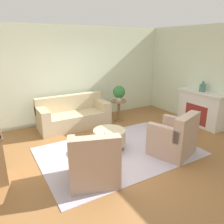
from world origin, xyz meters
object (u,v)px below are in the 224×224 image
(ottoman_table, at_px, (109,137))
(potted_plant_on_side_table, at_px, (119,92))
(armchair_right, at_px, (174,139))
(armchair_left, at_px, (93,163))
(vase_mantel_near, at_px, (203,88))
(couch, at_px, (73,116))
(side_table, at_px, (119,107))

(ottoman_table, distance_m, potted_plant_on_side_table, 2.01)
(armchair_right, height_order, ottoman_table, armchair_right)
(armchair_left, height_order, armchair_right, same)
(armchair_left, xyz_separation_m, vase_mantel_near, (3.84, 0.90, 0.75))
(armchair_right, xyz_separation_m, potted_plant_on_side_table, (0.13, 2.42, 0.53))
(couch, height_order, ottoman_table, couch)
(couch, xyz_separation_m, armchair_right, (1.25, -2.67, 0.05))
(ottoman_table, distance_m, vase_mantel_near, 3.11)
(armchair_right, distance_m, vase_mantel_near, 2.26)
(armchair_right, xyz_separation_m, ottoman_table, (-1.07, 0.92, -0.07))
(armchair_left, bearing_deg, couch, 76.08)
(potted_plant_on_side_table, bearing_deg, ottoman_table, -128.55)
(couch, xyz_separation_m, vase_mantel_near, (3.18, -1.77, 0.80))
(couch, xyz_separation_m, potted_plant_on_side_table, (1.38, -0.25, 0.57))
(couch, relative_size, armchair_left, 1.92)
(couch, relative_size, ottoman_table, 2.73)
(side_table, distance_m, potted_plant_on_side_table, 0.47)
(side_table, bearing_deg, armchair_right, -93.00)
(potted_plant_on_side_table, bearing_deg, armchair_right, -93.00)
(ottoman_table, bearing_deg, armchair_left, -132.60)
(ottoman_table, bearing_deg, vase_mantel_near, -0.42)
(ottoman_table, height_order, vase_mantel_near, vase_mantel_near)
(armchair_right, bearing_deg, vase_mantel_near, 25.00)
(armchair_right, distance_m, potted_plant_on_side_table, 2.48)
(ottoman_table, height_order, potted_plant_on_side_table, potted_plant_on_side_table)
(couch, bearing_deg, armchair_right, -64.86)
(armchair_right, xyz_separation_m, vase_mantel_near, (1.93, 0.90, 0.75))
(armchair_left, height_order, vase_mantel_near, vase_mantel_near)
(armchair_left, height_order, potted_plant_on_side_table, potted_plant_on_side_table)
(vase_mantel_near, xyz_separation_m, potted_plant_on_side_table, (-1.80, 1.52, -0.23))
(armchair_right, bearing_deg, potted_plant_on_side_table, 87.00)
(armchair_left, distance_m, side_table, 3.17)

